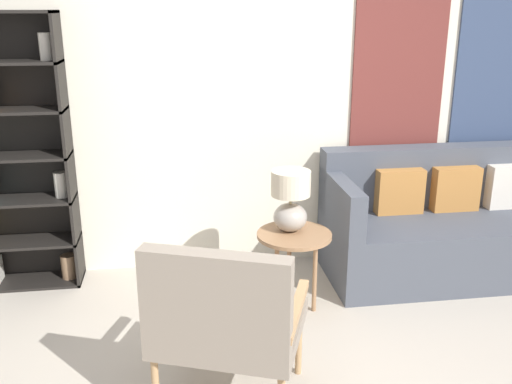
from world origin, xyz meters
The scene contains 5 objects.
wall_back centered at (0.07, 2.03, 1.35)m, with size 6.40×0.08×2.70m.
armchair centered at (-0.33, 0.21, 0.55)m, with size 0.88×0.84×0.94m.
couch centered at (1.59, 1.61, 0.36)m, with size 2.03×0.81×0.94m.
side_table centered at (0.22, 1.21, 0.48)m, with size 0.50×0.50×0.54m.
table_lamp centered at (0.20, 1.27, 0.76)m, with size 0.26×0.26×0.41m.
Camera 1 is at (-0.53, -2.19, 1.96)m, focal length 40.00 mm.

